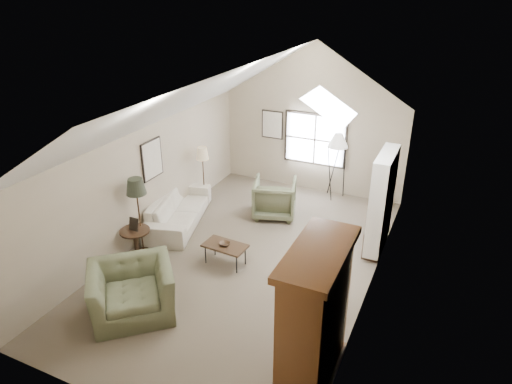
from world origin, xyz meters
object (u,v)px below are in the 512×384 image
at_px(armchair_far, 275,198).
at_px(side_chair, 381,188).
at_px(side_table, 136,243).
at_px(armoire, 314,318).
at_px(armchair_near, 132,291).
at_px(sofa, 179,209).
at_px(coffee_table, 225,254).

relative_size(armchair_far, side_chair, 1.07).
relative_size(armchair_far, side_table, 1.65).
height_order(armchair_far, side_table, armchair_far).
relative_size(armoire, side_table, 3.52).
height_order(armchair_near, side_chair, side_chair).
bearing_deg(sofa, side_chair, -70.82).
xyz_separation_m(sofa, armchair_far, (1.93, 1.32, 0.10)).
bearing_deg(side_chair, armchair_far, -157.68).
bearing_deg(armchair_far, armoire, 101.51).
bearing_deg(armoire, side_table, 160.44).
bearing_deg(sofa, armchair_far, -71.47).
xyz_separation_m(armoire, sofa, (-4.38, 3.16, -0.74)).
bearing_deg(side_chair, coffee_table, -133.61).
xyz_separation_m(armchair_far, side_table, (-1.93, -2.92, -0.16)).
bearing_deg(sofa, coffee_table, -136.30).
distance_m(coffee_table, side_chair, 4.67).
distance_m(armchair_near, side_chair, 6.78).
relative_size(armchair_near, side_chair, 1.45).
xyz_separation_m(armchair_far, coffee_table, (-0.09, -2.40, -0.24)).
bearing_deg(coffee_table, armoire, -39.27).
relative_size(armoire, armchair_near, 1.58).
xyz_separation_m(armoire, coffee_table, (-2.54, 2.08, -0.87)).
distance_m(sofa, side_chair, 5.12).
xyz_separation_m(armoire, side_table, (-4.38, 1.56, -0.79)).
bearing_deg(coffee_table, side_chair, 59.70).
relative_size(armoire, armchair_far, 2.13).
bearing_deg(sofa, armchair_near, -176.40).
bearing_deg(side_table, coffee_table, 15.80).
bearing_deg(sofa, side_table, 164.10).
xyz_separation_m(sofa, side_chair, (4.19, 2.94, 0.12)).
height_order(armoire, armchair_near, armoire).
bearing_deg(coffee_table, sofa, 149.60).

